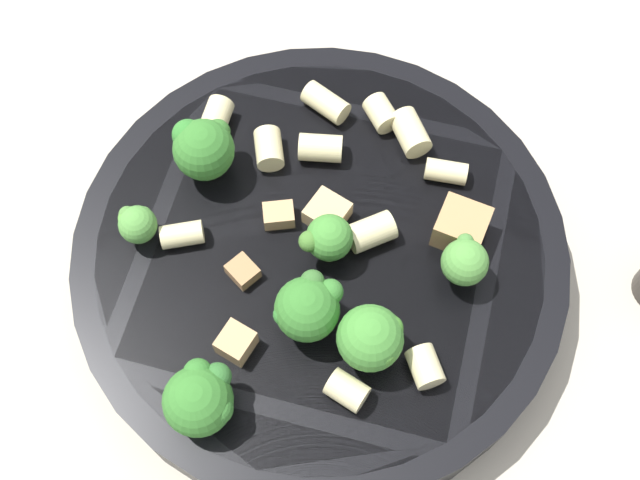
{
  "coord_description": "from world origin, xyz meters",
  "views": [
    {
      "loc": [
        -0.16,
        -0.12,
        0.47
      ],
      "look_at": [
        0.0,
        0.0,
        0.05
      ],
      "focal_mm": 45.0,
      "sensor_mm": 36.0,
      "label": 1
    }
  ],
  "objects_px": {
    "pasta_bowl": "(320,259)",
    "rigatoni_6": "(320,148)",
    "broccoli_floret_2": "(136,223)",
    "rigatoni_2": "(269,149)",
    "rigatoni_5": "(446,171)",
    "chicken_chunk_0": "(243,271)",
    "rigatoni_4": "(425,367)",
    "rigatoni_0": "(371,232)",
    "rigatoni_8": "(347,390)",
    "chicken_chunk_4": "(327,213)",
    "broccoli_floret_5": "(201,399)",
    "rigatoni_3": "(326,103)",
    "chicken_chunk_2": "(461,227)",
    "broccoli_floret_1": "(308,307)",
    "chicken_chunk_1": "(241,347)",
    "rigatoni_1": "(381,113)",
    "chicken_chunk_3": "(280,214)",
    "broccoli_floret_0": "(201,150)",
    "broccoli_floret_6": "(372,338)",
    "rigatoni_10": "(413,135)",
    "broccoli_floret_3": "(324,243)",
    "rigatoni_7": "(217,116)",
    "rigatoni_9": "(182,235)",
    "broccoli_floret_4": "(464,262)"
  },
  "relations": [
    {
      "from": "broccoli_floret_6",
      "to": "rigatoni_0",
      "type": "height_order",
      "value": "broccoli_floret_6"
    },
    {
      "from": "pasta_bowl",
      "to": "rigatoni_2",
      "type": "relative_size",
      "value": 12.32
    },
    {
      "from": "broccoli_floret_6",
      "to": "rigatoni_6",
      "type": "xyz_separation_m",
      "value": [
        0.09,
        0.1,
        -0.02
      ]
    },
    {
      "from": "broccoli_floret_2",
      "to": "rigatoni_2",
      "type": "xyz_separation_m",
      "value": [
        0.09,
        -0.03,
        -0.01
      ]
    },
    {
      "from": "rigatoni_8",
      "to": "chicken_chunk_0",
      "type": "distance_m",
      "value": 0.09
    },
    {
      "from": "rigatoni_7",
      "to": "rigatoni_8",
      "type": "distance_m",
      "value": 0.19
    },
    {
      "from": "broccoli_floret_1",
      "to": "rigatoni_6",
      "type": "height_order",
      "value": "broccoli_floret_1"
    },
    {
      "from": "rigatoni_3",
      "to": "chicken_chunk_2",
      "type": "distance_m",
      "value": 0.12
    },
    {
      "from": "broccoli_floret_2",
      "to": "rigatoni_4",
      "type": "relative_size",
      "value": 1.33
    },
    {
      "from": "chicken_chunk_4",
      "to": "rigatoni_1",
      "type": "bearing_deg",
      "value": 10.83
    },
    {
      "from": "broccoli_floret_5",
      "to": "chicken_chunk_4",
      "type": "height_order",
      "value": "broccoli_floret_5"
    },
    {
      "from": "rigatoni_7",
      "to": "rigatoni_10",
      "type": "bearing_deg",
      "value": -59.34
    },
    {
      "from": "broccoli_floret_2",
      "to": "broccoli_floret_6",
      "type": "xyz_separation_m",
      "value": [
        0.02,
        -0.15,
        0.01
      ]
    },
    {
      "from": "broccoli_floret_5",
      "to": "chicken_chunk_4",
      "type": "xyz_separation_m",
      "value": [
        0.13,
        0.02,
        -0.01
      ]
    },
    {
      "from": "rigatoni_3",
      "to": "rigatoni_5",
      "type": "distance_m",
      "value": 0.09
    },
    {
      "from": "broccoli_floret_1",
      "to": "rigatoni_10",
      "type": "xyz_separation_m",
      "value": [
        0.13,
        0.02,
        -0.02
      ]
    },
    {
      "from": "broccoli_floret_5",
      "to": "rigatoni_7",
      "type": "bearing_deg",
      "value": 38.14
    },
    {
      "from": "broccoli_floret_0",
      "to": "chicken_chunk_2",
      "type": "distance_m",
      "value": 0.16
    },
    {
      "from": "broccoli_floret_5",
      "to": "chicken_chunk_4",
      "type": "relative_size",
      "value": 1.86
    },
    {
      "from": "chicken_chunk_3",
      "to": "rigatoni_9",
      "type": "bearing_deg",
      "value": 141.45
    },
    {
      "from": "broccoli_floret_2",
      "to": "rigatoni_5",
      "type": "bearing_deg",
      "value": -40.57
    },
    {
      "from": "broccoli_floret_5",
      "to": "rigatoni_10",
      "type": "distance_m",
      "value": 0.21
    },
    {
      "from": "broccoli_floret_6",
      "to": "broccoli_floret_4",
      "type": "bearing_deg",
      "value": -11.84
    },
    {
      "from": "rigatoni_4",
      "to": "rigatoni_8",
      "type": "relative_size",
      "value": 0.99
    },
    {
      "from": "rigatoni_9",
      "to": "rigatoni_10",
      "type": "bearing_deg",
      "value": -26.89
    },
    {
      "from": "rigatoni_5",
      "to": "chicken_chunk_4",
      "type": "distance_m",
      "value": 0.08
    },
    {
      "from": "rigatoni_8",
      "to": "broccoli_floret_5",
      "type": "bearing_deg",
      "value": 133.12
    },
    {
      "from": "rigatoni_4",
      "to": "chicken_chunk_2",
      "type": "xyz_separation_m",
      "value": [
        0.08,
        0.03,
        0.0
      ]
    },
    {
      "from": "rigatoni_8",
      "to": "rigatoni_10",
      "type": "xyz_separation_m",
      "value": [
        0.15,
        0.06,
        0.0
      ]
    },
    {
      "from": "rigatoni_4",
      "to": "chicken_chunk_2",
      "type": "bearing_deg",
      "value": 20.1
    },
    {
      "from": "chicken_chunk_4",
      "to": "pasta_bowl",
      "type": "bearing_deg",
      "value": -155.46
    },
    {
      "from": "rigatoni_5",
      "to": "chicken_chunk_0",
      "type": "height_order",
      "value": "rigatoni_5"
    },
    {
      "from": "chicken_chunk_0",
      "to": "broccoli_floret_3",
      "type": "bearing_deg",
      "value": -40.48
    },
    {
      "from": "broccoli_floret_1",
      "to": "chicken_chunk_2",
      "type": "xyz_separation_m",
      "value": [
        0.1,
        -0.04,
        -0.01
      ]
    },
    {
      "from": "broccoli_floret_3",
      "to": "rigatoni_3",
      "type": "distance_m",
      "value": 0.1
    },
    {
      "from": "rigatoni_6",
      "to": "rigatoni_5",
      "type": "bearing_deg",
      "value": -64.51
    },
    {
      "from": "broccoli_floret_6",
      "to": "rigatoni_1",
      "type": "relative_size",
      "value": 2.07
    },
    {
      "from": "rigatoni_2",
      "to": "rigatoni_5",
      "type": "relative_size",
      "value": 0.95
    },
    {
      "from": "broccoli_floret_3",
      "to": "pasta_bowl",
      "type": "bearing_deg",
      "value": 52.87
    },
    {
      "from": "broccoli_floret_5",
      "to": "broccoli_floret_6",
      "type": "bearing_deg",
      "value": -33.45
    },
    {
      "from": "pasta_bowl",
      "to": "rigatoni_3",
      "type": "distance_m",
      "value": 0.1
    },
    {
      "from": "rigatoni_0",
      "to": "rigatoni_8",
      "type": "bearing_deg",
      "value": -152.26
    },
    {
      "from": "pasta_bowl",
      "to": "rigatoni_6",
      "type": "distance_m",
      "value": 0.07
    },
    {
      "from": "rigatoni_2",
      "to": "rigatoni_8",
      "type": "relative_size",
      "value": 1.14
    },
    {
      "from": "rigatoni_5",
      "to": "chicken_chunk_1",
      "type": "distance_m",
      "value": 0.16
    },
    {
      "from": "rigatoni_4",
      "to": "rigatoni_6",
      "type": "xyz_separation_m",
      "value": [
        0.08,
        0.13,
        0.0
      ]
    },
    {
      "from": "chicken_chunk_3",
      "to": "chicken_chunk_0",
      "type": "bearing_deg",
      "value": -172.28
    },
    {
      "from": "rigatoni_1",
      "to": "chicken_chunk_3",
      "type": "distance_m",
      "value": 0.09
    },
    {
      "from": "broccoli_floret_5",
      "to": "rigatoni_8",
      "type": "distance_m",
      "value": 0.08
    },
    {
      "from": "chicken_chunk_3",
      "to": "broccoli_floret_5",
      "type": "bearing_deg",
      "value": -160.99
    }
  ]
}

